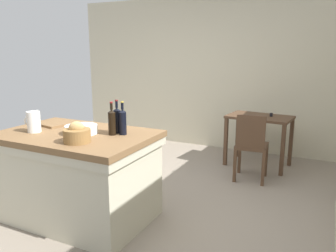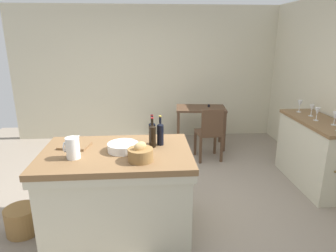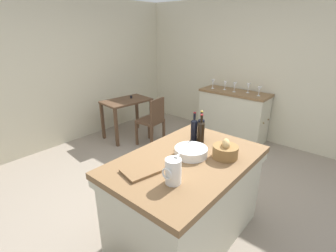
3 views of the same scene
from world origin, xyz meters
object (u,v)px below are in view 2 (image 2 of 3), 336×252
cutting_board (75,146)px  wine_glass_left (335,116)px  wine_glass_middle (317,112)px  wash_bowl (123,147)px  wine_glass_right (312,108)px  pitcher (73,148)px  island_table (118,188)px  wine_bottle_dark (160,133)px  wine_bottle_amber (152,132)px  bread_basket (140,154)px  wine_bottle_green (152,135)px  side_cabinet (314,152)px  wine_glass_far_right (300,104)px  wooden_chair (210,132)px  wicker_hamper (22,220)px  writing_desk (201,114)px

cutting_board → wine_glass_left: bearing=8.0°
wine_glass_middle → wine_glass_left: bearing=-64.4°
wash_bowl → wine_glass_right: bearing=22.0°
pitcher → wine_glass_middle: bearing=18.1°
wash_bowl → cutting_board: 0.54m
island_table → wine_bottle_dark: (0.46, 0.15, 0.55)m
island_table → wine_bottle_amber: wine_bottle_amber is taller
wine_glass_left → wine_glass_right: bearing=96.9°
bread_basket → wine_glass_right: 2.73m
wine_bottle_green → wine_glass_right: wine_bottle_green is taller
wash_bowl → cutting_board: size_ratio=1.07×
bread_basket → wine_bottle_amber: 0.47m
side_cabinet → wine_glass_right: 0.62m
island_table → wine_bottle_green: 0.67m
wine_glass_left → wine_glass_far_right: (-0.11, 0.68, 0.00)m
wooden_chair → wine_bottle_dark: (-0.90, -1.62, 0.54)m
island_table → wine_glass_left: 2.82m
island_table → wine_glass_right: bearing=21.6°
side_cabinet → pitcher: (-3.03, -0.98, 0.54)m
side_cabinet → pitcher: pitcher is taller
pitcher → wicker_hamper: bearing=167.5°
side_cabinet → wash_bowl: bearing=-162.3°
wooden_chair → pitcher: 2.65m
side_cabinet → wine_glass_right: size_ratio=8.12×
pitcher → writing_desk: bearing=56.3°
island_table → bread_basket: bearing=-45.9°
writing_desk → pitcher: size_ratio=3.81×
pitcher → wash_bowl: pitcher is taller
wine_bottle_green → wicker_hamper: wine_bottle_green is taller
wooden_chair → wine_bottle_green: bearing=-120.5°
wine_bottle_dark → wine_glass_middle: bearing=17.4°
side_cabinet → wine_bottle_dark: bearing=-162.9°
wash_bowl → bread_basket: bearing=-56.0°
wine_bottle_green → wine_glass_far_right: size_ratio=1.79×
wine_bottle_dark → wine_bottle_amber: (-0.09, 0.03, 0.00)m
wine_glass_right → wine_bottle_green: bearing=-157.3°
pitcher → wine_glass_middle: (2.98, 0.97, 0.05)m
bread_basket → wine_bottle_amber: (0.12, 0.45, 0.06)m
pitcher → bread_basket: size_ratio=1.05×
bread_basket → cutting_board: (-0.70, 0.42, -0.06)m
writing_desk → wine_bottle_dark: wine_bottle_dark is taller
wine_bottle_amber → wine_bottle_green: wine_bottle_amber is taller
wine_bottle_green → wine_glass_far_right: 2.51m
wicker_hamper → wash_bowl: bearing=0.8°
wooden_chair → bread_basket: bread_basket is taller
island_table → writing_desk: 2.77m
cutting_board → wine_glass_left: 3.18m
island_table → side_cabinet: side_cabinet is taller
side_cabinet → wine_bottle_amber: bearing=-164.2°
pitcher → cutting_board: size_ratio=0.85×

